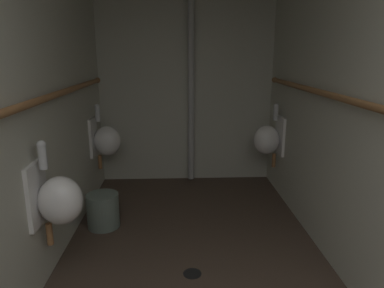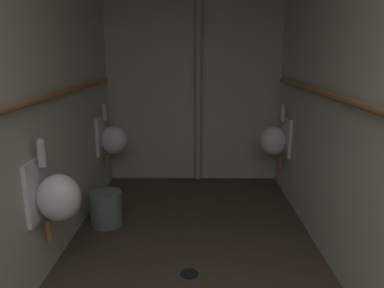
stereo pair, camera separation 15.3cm
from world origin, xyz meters
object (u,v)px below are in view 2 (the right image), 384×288
Objects in this scene: floor_drain at (189,273)px; waste_bin at (106,208)px; urinal_left_mid at (56,196)px; standpipe_back_wall at (198,83)px; urinal_left_far at (112,139)px; urinal_right_mid at (275,140)px.

floor_drain is 1.16m from waste_bin.
standpipe_back_wall is at bearing 64.67° from urinal_left_mid.
floor_drain is 0.42× the size of waste_bin.
urinal_left_far is at bearing 119.95° from floor_drain.
floor_drain is (-0.07, -2.04, -1.27)m from standpipe_back_wall.
urinal_right_mid is (1.88, 1.65, 0.00)m from urinal_left_mid.
urinal_left_mid is 1.01m from waste_bin.
standpipe_back_wall reaches higher than urinal_left_far.
urinal_left_far reaches higher than waste_bin.
standpipe_back_wall is at bearing 54.17° from waste_bin.
waste_bin is at bearing 83.17° from urinal_left_mid.
standpipe_back_wall reaches higher than urinal_left_mid.
urinal_left_mid is 2.28× the size of waste_bin.
standpipe_back_wall is (1.00, 2.11, 0.61)m from urinal_left_mid.
urinal_left_mid is 1.00× the size of urinal_right_mid.
standpipe_back_wall reaches higher than urinal_right_mid.
urinal_right_mid is (1.88, -0.03, 0.00)m from urinal_left_far.
standpipe_back_wall is (1.00, 0.43, 0.61)m from urinal_left_far.
urinal_left_mid and urinal_right_mid have the same top height.
urinal_right_mid is at bearing -0.88° from urinal_left_far.
urinal_left_far is at bearing -156.77° from standpipe_back_wall.
urinal_left_far is at bearing 179.12° from urinal_right_mid.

